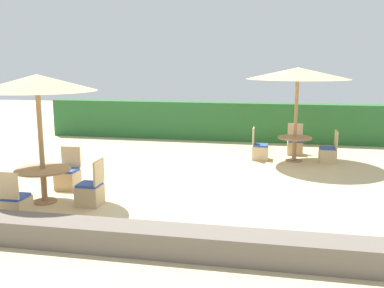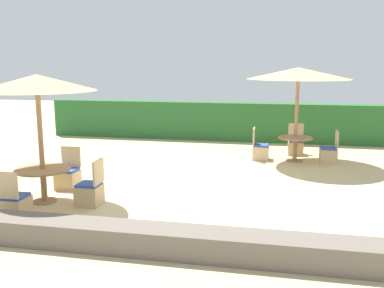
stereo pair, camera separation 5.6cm
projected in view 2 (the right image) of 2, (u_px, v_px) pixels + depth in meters
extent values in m
plane|color=#C6B284|center=(187.00, 188.00, 9.74)|extent=(40.00, 40.00, 0.00)
cube|color=#28602D|center=(222.00, 121.00, 15.65)|extent=(13.00, 0.70, 1.38)
cube|color=#6B6056|center=(140.00, 239.00, 6.43)|extent=(10.00, 0.56, 0.39)
cylinder|color=#93704C|center=(296.00, 117.00, 12.10)|extent=(0.10, 0.10, 2.59)
cone|color=tan|center=(298.00, 73.00, 11.87)|extent=(2.88, 2.88, 0.32)
cylinder|color=#93704C|center=(294.00, 161.00, 12.34)|extent=(0.48, 0.48, 0.03)
cylinder|color=#93704C|center=(295.00, 150.00, 12.28)|extent=(0.12, 0.12, 0.67)
cylinder|color=#93704C|center=(295.00, 138.00, 12.21)|extent=(0.97, 0.97, 0.04)
cube|color=tan|center=(261.00, 153.00, 12.53)|extent=(0.46, 0.46, 0.40)
cube|color=#2D4CA8|center=(261.00, 145.00, 12.49)|extent=(0.42, 0.42, 0.05)
cube|color=tan|center=(254.00, 136.00, 12.48)|extent=(0.04, 0.46, 0.48)
cube|color=tan|center=(295.00, 148.00, 13.22)|extent=(0.46, 0.46, 0.40)
cube|color=#2D4CA8|center=(296.00, 141.00, 13.17)|extent=(0.42, 0.42, 0.05)
cube|color=tan|center=(296.00, 131.00, 13.33)|extent=(0.46, 0.04, 0.48)
cube|color=tan|center=(328.00, 156.00, 12.09)|extent=(0.46, 0.46, 0.40)
cube|color=#2D4CA8|center=(329.00, 148.00, 12.05)|extent=(0.42, 0.42, 0.05)
cube|color=tan|center=(337.00, 139.00, 11.96)|extent=(0.04, 0.46, 0.48)
cylinder|color=#93704C|center=(41.00, 142.00, 8.52)|extent=(0.10, 0.10, 2.50)
cone|color=tan|center=(37.00, 83.00, 8.30)|extent=(2.31, 2.31, 0.32)
cylinder|color=#93704C|center=(45.00, 201.00, 8.75)|extent=(0.48, 0.48, 0.03)
cylinder|color=#93704C|center=(44.00, 186.00, 8.69)|extent=(0.12, 0.12, 0.66)
cylinder|color=#93704C|center=(43.00, 169.00, 8.62)|extent=(1.10, 1.10, 0.04)
cube|color=tan|center=(15.00, 208.00, 7.77)|extent=(0.46, 0.46, 0.40)
cube|color=#2D4CA8|center=(14.00, 196.00, 7.72)|extent=(0.42, 0.42, 0.05)
cube|color=tan|center=(6.00, 185.00, 7.47)|extent=(0.46, 0.04, 0.48)
cube|color=tan|center=(68.00, 180.00, 9.65)|extent=(0.46, 0.46, 0.40)
cube|color=#2D4CA8|center=(67.00, 170.00, 9.61)|extent=(0.42, 0.42, 0.05)
cube|color=tan|center=(71.00, 157.00, 9.76)|extent=(0.46, 0.04, 0.48)
cube|color=tan|center=(0.00, 189.00, 8.96)|extent=(0.46, 0.46, 0.40)
cube|color=tan|center=(89.00, 195.00, 8.53)|extent=(0.46, 0.46, 0.40)
cube|color=#2D4CA8|center=(89.00, 184.00, 8.49)|extent=(0.42, 0.42, 0.05)
cube|color=tan|center=(98.00, 172.00, 8.39)|extent=(0.04, 0.46, 0.48)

